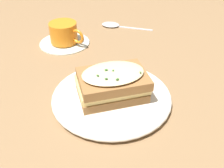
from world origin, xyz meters
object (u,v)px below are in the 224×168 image
(sandwich, at_px, (113,83))
(teacup_with_saucer, at_px, (64,35))
(dinner_plate, at_px, (112,97))
(spoon, at_px, (114,25))

(sandwich, bearing_deg, teacup_with_saucer, -95.70)
(dinner_plate, relative_size, sandwich, 1.55)
(sandwich, distance_m, spoon, 0.38)
(dinner_plate, distance_m, sandwich, 0.04)
(dinner_plate, distance_m, spoon, 0.37)
(spoon, bearing_deg, teacup_with_saucer, 145.71)
(sandwich, height_order, spoon, sandwich)
(teacup_with_saucer, xyz_separation_m, spoon, (-0.18, -0.02, -0.02))
(dinner_plate, relative_size, teacup_with_saucer, 1.73)
(dinner_plate, height_order, sandwich, sandwich)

